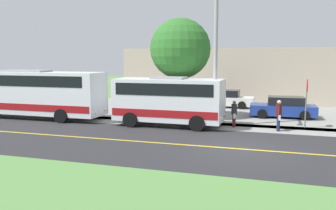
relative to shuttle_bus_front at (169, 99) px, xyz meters
The scene contains 15 objects.
ground_plane 6.80m from the shuttle_bus_front, 46.17° to the left, with size 120.00×120.00×0.00m, color #548442.
road_surface 6.80m from the shuttle_bus_front, 46.17° to the left, with size 8.00×100.00×0.01m, color #28282B.
sidewalk 5.07m from the shuttle_bus_front, 97.50° to the left, with size 2.40×100.00×0.01m, color gray.
parking_lot_surface 11.14m from the shuttle_bus_front, 135.23° to the left, with size 14.00×36.00×0.01m, color gray.
road_centre_line 6.80m from the shuttle_bus_front, 46.17° to the left, with size 0.16×100.00×0.00m, color gold.
shuttle_bus_front is the anchor object (origin of this frame).
transit_bus_rear 10.26m from the shuttle_bus_front, 89.51° to the right, with size 2.62×11.34×3.29m.
pedestrian_with_bags 6.44m from the shuttle_bus_front, 91.83° to the left, with size 0.72×0.34×1.75m.
pedestrian_waiting 4.00m from the shuttle_bus_front, 99.66° to the left, with size 0.72×0.34×1.59m.
stop_sign 8.07m from the shuttle_bus_front, 100.92° to the left, with size 0.76×0.07×2.88m.
street_light_pole 4.22m from the shuttle_bus_front, 96.58° to the left, with size 1.97×0.24×8.84m.
parked_car_near 9.63m from the shuttle_bus_front, 166.83° to the left, with size 2.07×4.43×1.45m.
parked_car_far 8.55m from the shuttle_bus_front, 127.58° to the left, with size 2.15×4.47×1.45m.
tree_curbside 4.18m from the shuttle_bus_front, behind, with size 4.09×4.09×6.77m.
commercial_building 17.13m from the shuttle_bus_front, 169.56° to the left, with size 10.00×22.80×5.04m, color #B7A893.
Camera 1 is at (15.89, 1.49, 4.06)m, focal length 37.90 mm.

